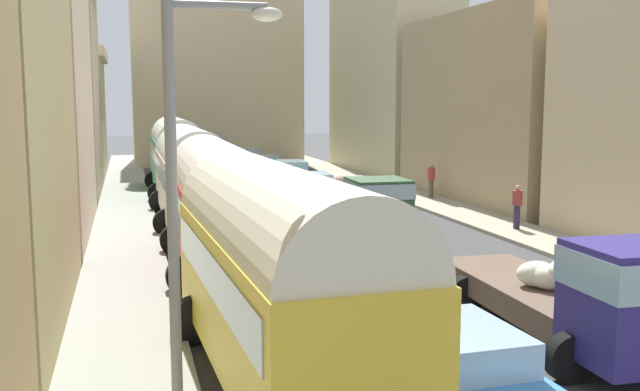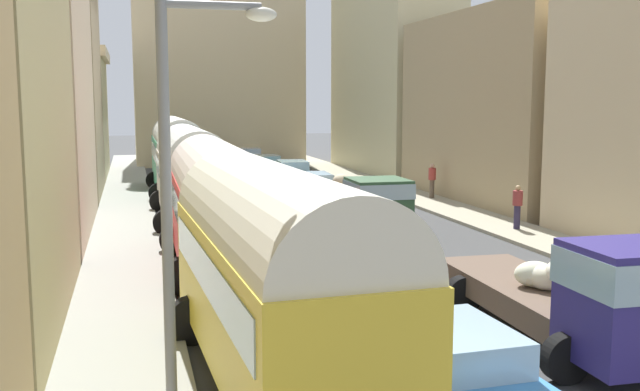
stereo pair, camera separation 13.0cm
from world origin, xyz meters
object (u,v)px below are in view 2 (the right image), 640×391
pedestrian_1 (432,179)px  streetlamp_near (182,189)px  car_1 (293,175)px  car_4 (458,372)px  car_0 (314,189)px  car_6 (256,203)px  cargo_truck_1 (365,200)px  car_5 (312,253)px  cargo_truck_0 (581,294)px  car_2 (268,166)px  parked_bus_3 (176,152)px  car_3 (250,158)px  parked_bus_2 (190,170)px  parked_bus_1 (215,199)px  parked_bus_0 (274,266)px  car_7 (218,173)px  pedestrian_0 (517,206)px

pedestrian_1 → streetlamp_near: bearing=-121.0°
car_1 → car_4: bearing=-97.7°
car_4 → car_0: bearing=81.1°
car_0 → car_1: (0.30, 6.12, 0.04)m
car_1 → car_6: car_6 is taller
cargo_truck_1 → streetlamp_near: 18.52m
cargo_truck_1 → car_5: (-3.99, -7.22, -0.40)m
cargo_truck_0 → car_2: size_ratio=1.72×
parked_bus_3 → car_3: (6.28, 14.06, -1.56)m
parked_bus_3 → cargo_truck_0: 27.81m
parked_bus_3 → car_3: bearing=65.9°
parked_bus_3 → cargo_truck_1: parked_bus_3 is taller
parked_bus_2 → streetlamp_near: streetlamp_near is taller
car_2 → car_3: bearing=92.1°
cargo_truck_1 → car_5: cargo_truck_1 is taller
cargo_truck_0 → car_5: (-3.59, 7.30, -0.49)m
parked_bus_1 → car_3: (6.28, 32.06, -1.39)m
parked_bus_0 → car_7: size_ratio=2.36×
parked_bus_3 → pedestrian_1: 13.67m
car_5 → car_7: 22.99m
car_3 → car_5: bearing=-96.4°
parked_bus_3 → car_1: bearing=4.9°
car_2 → pedestrian_1: size_ratio=2.26×
car_7 → streetlamp_near: 32.60m
cargo_truck_1 → car_4: bearing=-103.5°
parked_bus_1 → streetlamp_near: 11.26m
car_3 → parked_bus_3: bearing=-114.1°
car_3 → pedestrian_1: 20.61m
parked_bus_3 → cargo_truck_0: parked_bus_3 is taller
parked_bus_2 → car_4: bearing=-82.8°
car_4 → car_5: size_ratio=1.06×
car_5 → pedestrian_0: size_ratio=2.19×
car_2 → car_6: 18.38m
parked_bus_3 → car_7: size_ratio=2.62×
parked_bus_3 → streetlamp_near: size_ratio=1.50×
car_7 → parked_bus_3: bearing=-129.2°
car_3 → pedestrian_1: (6.12, -19.67, 0.31)m
parked_bus_1 → streetlamp_near: streetlamp_near is taller
car_1 → parked_bus_2: bearing=-124.3°
car_1 → streetlamp_near: size_ratio=0.68×
car_0 → cargo_truck_1: bearing=-87.9°
cargo_truck_0 → car_7: cargo_truck_0 is taller
car_3 → car_6: size_ratio=0.95×
pedestrian_0 → streetlamp_near: 19.89m
car_2 → pedestrian_0: pedestrian_0 is taller
parked_bus_0 → car_2: bearing=79.5°
cargo_truck_0 → car_7: size_ratio=2.00×
parked_bus_1 → car_4: (2.54, -11.06, -1.39)m
parked_bus_1 → car_0: 13.97m
car_6 → car_3: bearing=81.3°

